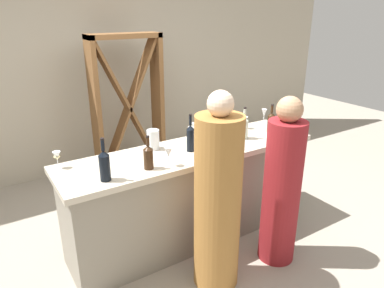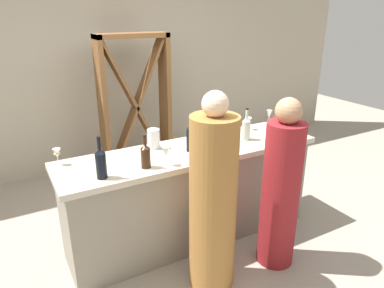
{
  "view_description": "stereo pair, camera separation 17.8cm",
  "coord_description": "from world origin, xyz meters",
  "px_view_note": "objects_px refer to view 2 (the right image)",
  "views": [
    {
      "loc": [
        -1.61,
        -2.53,
        2.12
      ],
      "look_at": [
        0.0,
        0.0,
        0.98
      ],
      "focal_mm": 33.34,
      "sensor_mm": 36.0,
      "label": 1
    },
    {
      "loc": [
        -1.46,
        -2.62,
        2.12
      ],
      "look_at": [
        0.0,
        0.0,
        0.98
      ],
      "focal_mm": 33.34,
      "sensor_mm": 36.0,
      "label": 2
    }
  ],
  "objects_px": {
    "wine_bottle_leftmost_near_black": "(101,162)",
    "person_center_guest": "(281,191)",
    "wine_glass_far_center": "(57,154)",
    "wine_glass_far_left": "(269,115)",
    "wine_bottle_second_left_amber_brown": "(146,155)",
    "wine_glass_near_left": "(166,152)",
    "person_left_guest": "(213,202)",
    "wine_bottle_far_right_amber_brown": "(275,123)",
    "wine_glass_near_center": "(192,131)",
    "wine_rack": "(136,107)",
    "wine_bottle_second_right_near_black": "(225,130)",
    "wine_glass_far_right": "(197,128)",
    "wine_bottle_center_near_black": "(190,137)",
    "wine_bottle_rightmost_clear_pale": "(246,128)",
    "wine_glass_near_right": "(248,121)",
    "water_pitcher": "(154,139)"
  },
  "relations": [
    {
      "from": "wine_bottle_center_near_black",
      "to": "wine_glass_near_left",
      "type": "relative_size",
      "value": 2.12
    },
    {
      "from": "wine_glass_near_center",
      "to": "wine_glass_far_left",
      "type": "height_order",
      "value": "wine_glass_far_left"
    },
    {
      "from": "wine_glass_near_center",
      "to": "wine_glass_far_center",
      "type": "height_order",
      "value": "wine_glass_near_center"
    },
    {
      "from": "wine_bottle_far_right_amber_brown",
      "to": "person_left_guest",
      "type": "relative_size",
      "value": 0.18
    },
    {
      "from": "water_pitcher",
      "to": "person_center_guest",
      "type": "distance_m",
      "value": 1.2
    },
    {
      "from": "wine_bottle_far_right_amber_brown",
      "to": "wine_bottle_rightmost_clear_pale",
      "type": "bearing_deg",
      "value": -179.26
    },
    {
      "from": "wine_glass_near_left",
      "to": "person_left_guest",
      "type": "xyz_separation_m",
      "value": [
        0.19,
        -0.42,
        -0.3
      ]
    },
    {
      "from": "wine_bottle_leftmost_near_black",
      "to": "person_left_guest",
      "type": "height_order",
      "value": "person_left_guest"
    },
    {
      "from": "wine_rack",
      "to": "wine_glass_far_left",
      "type": "relative_size",
      "value": 11.32
    },
    {
      "from": "wine_bottle_center_near_black",
      "to": "wine_glass_near_left",
      "type": "height_order",
      "value": "wine_bottle_center_near_black"
    },
    {
      "from": "wine_rack",
      "to": "wine_glass_far_right",
      "type": "xyz_separation_m",
      "value": [
        0.1,
        -1.42,
        0.1
      ]
    },
    {
      "from": "wine_glass_near_left",
      "to": "wine_glass_far_center",
      "type": "distance_m",
      "value": 0.88
    },
    {
      "from": "wine_rack",
      "to": "wine_glass_far_right",
      "type": "relative_size",
      "value": 11.95
    },
    {
      "from": "wine_glass_far_right",
      "to": "wine_bottle_rightmost_clear_pale",
      "type": "bearing_deg",
      "value": -33.7
    },
    {
      "from": "wine_bottle_center_near_black",
      "to": "water_pitcher",
      "type": "xyz_separation_m",
      "value": [
        -0.26,
        0.23,
        -0.04
      ]
    },
    {
      "from": "wine_bottle_second_right_near_black",
      "to": "wine_glass_near_right",
      "type": "bearing_deg",
      "value": 22.71
    },
    {
      "from": "wine_glass_near_left",
      "to": "wine_glass_near_center",
      "type": "relative_size",
      "value": 1.05
    },
    {
      "from": "wine_bottle_center_near_black",
      "to": "wine_bottle_far_right_amber_brown",
      "type": "bearing_deg",
      "value": 0.18
    },
    {
      "from": "wine_rack",
      "to": "wine_bottle_center_near_black",
      "type": "height_order",
      "value": "wine_rack"
    },
    {
      "from": "wine_bottle_second_left_amber_brown",
      "to": "person_center_guest",
      "type": "height_order",
      "value": "person_center_guest"
    },
    {
      "from": "wine_bottle_far_right_amber_brown",
      "to": "wine_glass_near_center",
      "type": "height_order",
      "value": "wine_bottle_far_right_amber_brown"
    },
    {
      "from": "wine_bottle_second_right_near_black",
      "to": "wine_bottle_center_near_black",
      "type": "bearing_deg",
      "value": -171.45
    },
    {
      "from": "wine_bottle_second_right_near_black",
      "to": "person_center_guest",
      "type": "distance_m",
      "value": 0.79
    },
    {
      "from": "wine_glass_near_left",
      "to": "person_left_guest",
      "type": "distance_m",
      "value": 0.55
    },
    {
      "from": "wine_glass_near_right",
      "to": "wine_rack",
      "type": "bearing_deg",
      "value": 116.02
    },
    {
      "from": "wine_bottle_second_right_near_black",
      "to": "wine_bottle_far_right_amber_brown",
      "type": "distance_m",
      "value": 0.57
    },
    {
      "from": "wine_bottle_leftmost_near_black",
      "to": "wine_glass_far_left",
      "type": "relative_size",
      "value": 2.04
    },
    {
      "from": "wine_bottle_second_right_near_black",
      "to": "wine_glass_far_center",
      "type": "height_order",
      "value": "wine_bottle_second_right_near_black"
    },
    {
      "from": "wine_glass_near_right",
      "to": "wine_glass_far_right",
      "type": "relative_size",
      "value": 0.86
    },
    {
      "from": "wine_glass_near_center",
      "to": "wine_glass_far_center",
      "type": "bearing_deg",
      "value": 176.62
    },
    {
      "from": "wine_bottle_leftmost_near_black",
      "to": "person_center_guest",
      "type": "distance_m",
      "value": 1.48
    },
    {
      "from": "wine_glass_near_left",
      "to": "person_center_guest",
      "type": "xyz_separation_m",
      "value": [
        0.83,
        -0.47,
        -0.34
      ]
    },
    {
      "from": "wine_rack",
      "to": "wine_bottle_far_right_amber_brown",
      "type": "relative_size",
      "value": 6.32
    },
    {
      "from": "wine_bottle_second_left_amber_brown",
      "to": "wine_glass_near_right",
      "type": "distance_m",
      "value": 1.35
    },
    {
      "from": "wine_bottle_far_right_amber_brown",
      "to": "wine_glass_far_left",
      "type": "xyz_separation_m",
      "value": [
        0.15,
        0.26,
        0.0
      ]
    },
    {
      "from": "wine_bottle_far_right_amber_brown",
      "to": "wine_bottle_second_right_near_black",
      "type": "bearing_deg",
      "value": 174.13
    },
    {
      "from": "person_left_guest",
      "to": "wine_bottle_second_left_amber_brown",
      "type": "bearing_deg",
      "value": 38.52
    },
    {
      "from": "wine_glass_far_center",
      "to": "person_center_guest",
      "type": "relative_size",
      "value": 0.09
    },
    {
      "from": "wine_rack",
      "to": "water_pitcher",
      "type": "relative_size",
      "value": 10.28
    },
    {
      "from": "wine_bottle_far_right_amber_brown",
      "to": "person_center_guest",
      "type": "xyz_separation_m",
      "value": [
        -0.47,
        -0.65,
        -0.34
      ]
    },
    {
      "from": "wine_glass_far_right",
      "to": "person_left_guest",
      "type": "bearing_deg",
      "value": -112.17
    },
    {
      "from": "wine_bottle_leftmost_near_black",
      "to": "person_center_guest",
      "type": "xyz_separation_m",
      "value": [
        1.35,
        -0.49,
        -0.36
      ]
    },
    {
      "from": "wine_bottle_rightmost_clear_pale",
      "to": "wine_glass_far_left",
      "type": "height_order",
      "value": "wine_bottle_rightmost_clear_pale"
    },
    {
      "from": "wine_bottle_second_left_amber_brown",
      "to": "water_pitcher",
      "type": "bearing_deg",
      "value": 58.38
    },
    {
      "from": "wine_glass_near_center",
      "to": "water_pitcher",
      "type": "distance_m",
      "value": 0.38
    },
    {
      "from": "wine_glass_near_left",
      "to": "wine_glass_far_center",
      "type": "xyz_separation_m",
      "value": [
        -0.77,
        0.44,
        -0.02
      ]
    },
    {
      "from": "wine_bottle_far_right_amber_brown",
      "to": "wine_glass_near_center",
      "type": "bearing_deg",
      "value": 167.64
    },
    {
      "from": "wine_bottle_leftmost_near_black",
      "to": "wine_glass_far_center",
      "type": "relative_size",
      "value": 2.37
    },
    {
      "from": "wine_glass_far_left",
      "to": "wine_glass_far_center",
      "type": "bearing_deg",
      "value": 179.98
    },
    {
      "from": "wine_bottle_rightmost_clear_pale",
      "to": "wine_glass_near_right",
      "type": "bearing_deg",
      "value": 48.67
    }
  ]
}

